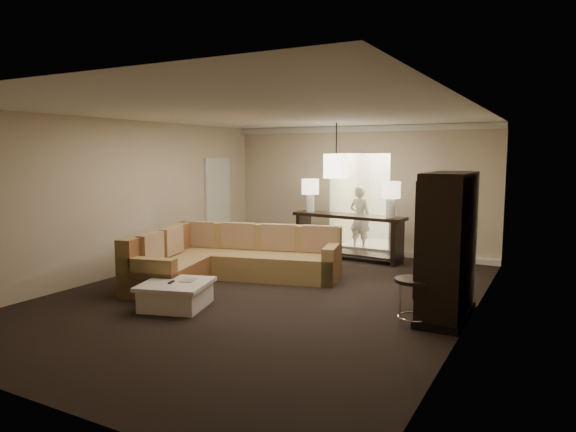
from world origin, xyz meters
The scene contains 19 objects.
ground centered at (0.00, 0.00, 0.00)m, with size 8.00×8.00×0.00m, color black.
wall_back centered at (0.00, 4.00, 1.40)m, with size 6.00×0.04×2.80m, color #C5B995.
wall_front centered at (0.00, -4.00, 1.40)m, with size 6.00×0.04×2.80m, color #C5B995.
wall_left centered at (-3.00, 0.00, 1.40)m, with size 0.04×8.00×2.80m, color #C5B995.
wall_right centered at (3.00, 0.00, 1.40)m, with size 0.04×8.00×2.80m, color #C5B995.
ceiling centered at (0.00, 0.00, 2.80)m, with size 6.00×8.00×0.02m, color silver.
crown_molding centered at (0.00, 3.95, 2.73)m, with size 6.00×0.10×0.12m, color silver.
baseboard centered at (0.00, 3.95, 0.06)m, with size 6.00×0.10×0.12m, color silver.
side_door centered at (-2.97, 2.80, 1.05)m, with size 0.05×0.90×2.10m, color silver.
foyer centered at (0.00, 5.34, 1.30)m, with size 1.44×2.02×2.80m.
sectional_sofa centered at (-1.11, 0.49, 0.37)m, with size 3.24×3.04×0.93m.
coffee_table centered at (-0.80, -1.20, 0.19)m, with size 1.14×1.14×0.38m.
console_table centered at (0.07, 3.20, 0.56)m, with size 2.46×0.79×0.94m.
armoire centered at (2.69, 0.15, 0.93)m, with size 0.58×1.36×1.95m.
drink_table centered at (2.40, -0.37, 0.44)m, with size 0.49×0.49×0.61m.
table_lamp_left centered at (-0.86, 3.29, 1.41)m, with size 0.37×0.37×0.72m.
table_lamp_right centered at (1.00, 3.11, 1.41)m, with size 0.37×0.37×0.72m.
pendant_light centered at (0.00, 2.70, 1.95)m, with size 0.38×0.38×1.09m.
person centered at (-0.08, 4.30, 0.81)m, with size 0.59×0.39×1.62m, color beige.
Camera 1 is at (4.02, -6.73, 2.18)m, focal length 32.00 mm.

